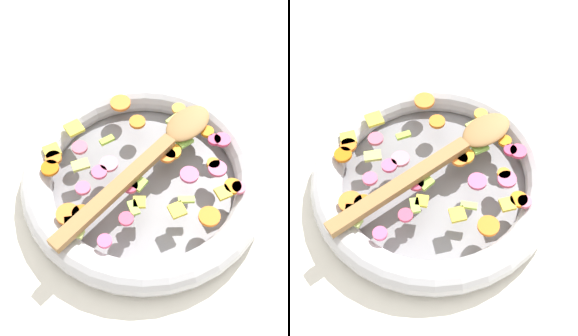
% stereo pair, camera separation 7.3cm
% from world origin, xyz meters
% --- Properties ---
extents(ground_plane, '(4.00, 4.00, 0.00)m').
position_xyz_m(ground_plane, '(0.00, 0.00, 0.00)').
color(ground_plane, silver).
extents(skillet, '(0.39, 0.39, 0.05)m').
position_xyz_m(skillet, '(0.00, 0.00, 0.02)').
color(skillet, slate).
rests_on(skillet, ground_plane).
extents(chopped_vegetables, '(0.29, 0.33, 0.01)m').
position_xyz_m(chopped_vegetables, '(0.00, -0.01, 0.05)').
color(chopped_vegetables, orange).
rests_on(chopped_vegetables, skillet).
extents(wooden_spoon, '(0.32, 0.20, 0.01)m').
position_xyz_m(wooden_spoon, '(-0.02, 0.01, 0.06)').
color(wooden_spoon, olive).
rests_on(wooden_spoon, chopped_vegetables).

